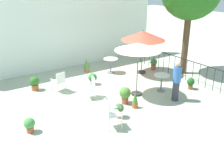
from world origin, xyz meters
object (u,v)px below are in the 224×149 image
at_px(potted_plant_7, 125,94).
at_px(potted_plant_3, 87,65).
at_px(patio_chair_0, 111,112).
at_px(patio_chair_1, 59,80).
at_px(patio_umbrella_1, 138,48).
at_px(cafe_table_1, 111,63).
at_px(patio_umbrella_0, 143,36).
at_px(potted_plant_0, 154,63).
at_px(potted_plant_8, 30,124).
at_px(patio_chair_2, 91,86).
at_px(potted_plant_1, 35,83).
at_px(potted_plant_4, 93,78).
at_px(potted_plant_5, 135,100).
at_px(potted_plant_2, 119,109).
at_px(cafe_table_0, 162,80).
at_px(standing_person, 177,81).
at_px(potted_plant_6, 191,83).

bearing_deg(potted_plant_7, potted_plant_3, 83.25).
relative_size(patio_chair_0, patio_chair_1, 1.12).
distance_m(patio_umbrella_1, cafe_table_1, 3.24).
xyz_separation_m(patio_umbrella_0, potted_plant_7, (-2.73, -2.29, -1.54)).
bearing_deg(potted_plant_0, potted_plant_8, -162.34).
bearing_deg(potted_plant_3, patio_umbrella_1, -83.84).
relative_size(patio_chair_0, patio_chair_2, 1.15).
bearing_deg(potted_plant_1, potted_plant_3, 15.97).
relative_size(potted_plant_1, potted_plant_4, 1.16).
relative_size(cafe_table_1, patio_chair_0, 0.76).
distance_m(patio_chair_1, potted_plant_5, 3.40).
height_order(patio_umbrella_1, potted_plant_5, patio_umbrella_1).
relative_size(potted_plant_5, potted_plant_8, 1.31).
bearing_deg(potted_plant_2, potted_plant_8, 164.74).
height_order(patio_umbrella_1, cafe_table_1, patio_umbrella_1).
bearing_deg(potted_plant_1, potted_plant_4, -18.88).
distance_m(patio_umbrella_0, potted_plant_5, 4.15).
distance_m(cafe_table_0, standing_person, 1.02).
bearing_deg(patio_umbrella_1, potted_plant_0, 35.73).
height_order(patio_umbrella_1, cafe_table_0, patio_umbrella_1).
distance_m(cafe_table_0, potted_plant_2, 2.91).
xyz_separation_m(cafe_table_1, potted_plant_4, (-1.54, -0.86, -0.23)).
xyz_separation_m(potted_plant_0, potted_plant_4, (-3.69, 0.01, -0.05)).
distance_m(patio_chair_1, potted_plant_0, 5.26).
xyz_separation_m(patio_chair_1, potted_plant_0, (5.26, -0.08, -0.17)).
bearing_deg(patio_chair_2, cafe_table_1, 41.73).
bearing_deg(potted_plant_1, potted_plant_8, -110.02).
distance_m(patio_umbrella_0, cafe_table_1, 2.12).
bearing_deg(potted_plant_4, cafe_table_1, 29.20).
height_order(patio_umbrella_1, potted_plant_8, patio_umbrella_1).
distance_m(patio_chair_2, potted_plant_7, 1.45).
height_order(cafe_table_1, potted_plant_5, cafe_table_1).
bearing_deg(potted_plant_8, potted_plant_4, 33.16).
distance_m(potted_plant_1, potted_plant_2, 4.26).
xyz_separation_m(potted_plant_4, standing_person, (1.91, -3.21, 0.52)).
distance_m(potted_plant_3, potted_plant_8, 5.73).
bearing_deg(patio_chair_2, cafe_table_0, -20.75).
relative_size(potted_plant_8, standing_person, 0.31).
bearing_deg(patio_chair_1, potted_plant_0, -0.87).
bearing_deg(potted_plant_0, potted_plant_7, -146.95).
distance_m(patio_umbrella_0, patio_chair_2, 4.02).
bearing_deg(potted_plant_6, potted_plant_7, 171.68).
bearing_deg(patio_chair_2, patio_umbrella_1, -24.43).
height_order(cafe_table_1, potted_plant_1, cafe_table_1).
bearing_deg(patio_chair_1, cafe_table_1, 14.24).
xyz_separation_m(potted_plant_0, potted_plant_6, (-0.39, -2.80, -0.06)).
height_order(patio_umbrella_1, potted_plant_0, patio_umbrella_1).
distance_m(potted_plant_3, potted_plant_7, 4.04).
bearing_deg(patio_chair_1, cafe_table_0, -32.42).
bearing_deg(potted_plant_8, potted_plant_1, 69.98).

